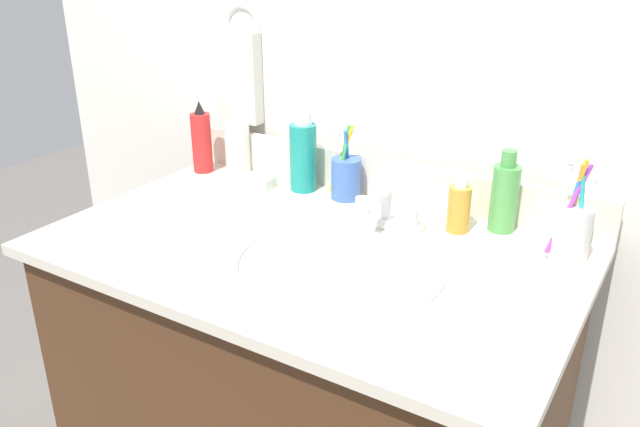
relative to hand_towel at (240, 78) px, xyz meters
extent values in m
cube|color=#4C2D19|center=(0.40, -0.32, -0.61)|extent=(0.96, 0.56, 0.75)
cube|color=beige|center=(0.40, -0.32, -0.23)|extent=(1.00, 0.61, 0.02)
cube|color=beige|center=(0.40, -0.02, -0.17)|extent=(1.00, 0.02, 0.09)
cube|color=white|center=(0.40, 0.04, -0.34)|extent=(2.10, 0.04, 1.30)
torus|color=silver|center=(0.00, 0.02, 0.12)|extent=(0.10, 0.01, 0.10)
cube|color=silver|center=(0.00, 0.00, 0.00)|extent=(0.11, 0.04, 0.22)
torus|color=white|center=(0.48, -0.36, -0.22)|extent=(0.40, 0.40, 0.02)
ellipsoid|color=white|center=(0.48, -0.36, -0.26)|extent=(0.34, 0.34, 0.11)
cylinder|color=#B2B5BA|center=(0.48, -0.36, -0.29)|extent=(0.04, 0.04, 0.01)
cube|color=silver|center=(0.48, -0.16, -0.21)|extent=(0.16, 0.05, 0.01)
cylinder|color=silver|center=(0.48, -0.16, -0.18)|extent=(0.02, 0.02, 0.06)
cylinder|color=silver|center=(0.48, -0.19, -0.15)|extent=(0.02, 0.09, 0.02)
cylinder|color=silver|center=(0.43, -0.16, -0.19)|extent=(0.03, 0.03, 0.04)
cylinder|color=silver|center=(0.54, -0.16, -0.19)|extent=(0.03, 0.03, 0.04)
cylinder|color=white|center=(0.02, -0.05, -0.16)|extent=(0.06, 0.06, 0.12)
cone|color=white|center=(0.02, -0.05, -0.09)|extent=(0.04, 0.04, 0.02)
cylinder|color=red|center=(-0.05, -0.10, -0.15)|extent=(0.05, 0.05, 0.15)
cone|color=black|center=(-0.05, -0.10, -0.06)|extent=(0.03, 0.03, 0.03)
cylinder|color=gold|center=(0.62, -0.11, -0.17)|extent=(0.04, 0.04, 0.09)
cylinder|color=white|center=(0.62, -0.11, -0.12)|extent=(0.03, 0.03, 0.02)
cylinder|color=#4C9E4C|center=(0.69, -0.06, -0.15)|extent=(0.05, 0.05, 0.13)
cylinder|color=#4C9E4C|center=(0.69, -0.06, -0.07)|extent=(0.03, 0.03, 0.03)
cylinder|color=teal|center=(0.23, -0.08, -0.14)|extent=(0.06, 0.06, 0.15)
cylinder|color=white|center=(0.23, -0.08, -0.05)|extent=(0.04, 0.04, 0.03)
cylinder|color=white|center=(0.83, -0.12, -0.17)|extent=(0.07, 0.07, 0.10)
cylinder|color=orange|center=(0.83, -0.11, -0.12)|extent=(0.02, 0.04, 0.17)
cube|color=white|center=(0.82, -0.09, -0.05)|extent=(0.01, 0.02, 0.01)
cylinder|color=#B23FBF|center=(0.82, -0.13, -0.12)|extent=(0.05, 0.04, 0.17)
cube|color=white|center=(0.80, -0.14, -0.05)|extent=(0.01, 0.02, 0.01)
cylinder|color=blue|center=(0.82, -0.11, -0.13)|extent=(0.04, 0.03, 0.17)
cube|color=white|center=(0.81, -0.10, -0.05)|extent=(0.01, 0.02, 0.01)
cylinder|color=yellow|center=(0.82, -0.11, -0.12)|extent=(0.04, 0.04, 0.18)
cube|color=white|center=(0.81, -0.10, -0.04)|extent=(0.01, 0.02, 0.01)
cylinder|color=#26B2B2|center=(0.84, -0.12, -0.13)|extent=(0.02, 0.01, 0.15)
cube|color=white|center=(0.85, -0.11, -0.07)|extent=(0.01, 0.02, 0.01)
cylinder|color=#3F66B7|center=(0.34, -0.07, -0.17)|extent=(0.07, 0.07, 0.09)
cylinder|color=blue|center=(0.34, -0.06, -0.13)|extent=(0.02, 0.05, 0.15)
cube|color=white|center=(0.34, -0.04, -0.08)|extent=(0.01, 0.02, 0.01)
cylinder|color=green|center=(0.34, -0.08, -0.13)|extent=(0.02, 0.04, 0.16)
cube|color=white|center=(0.33, -0.10, -0.07)|extent=(0.01, 0.02, 0.01)
cylinder|color=yellow|center=(0.33, -0.08, -0.13)|extent=(0.05, 0.02, 0.16)
cube|color=white|center=(0.31, -0.08, -0.07)|extent=(0.01, 0.02, 0.01)
cube|color=white|center=(0.14, -0.12, -0.21)|extent=(0.06, 0.04, 0.02)
camera|label=1|loc=(1.00, -1.25, 0.32)|focal=36.39mm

